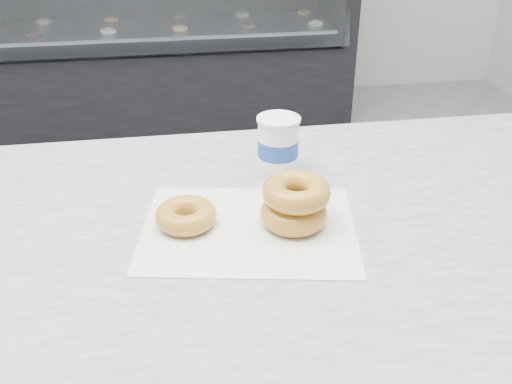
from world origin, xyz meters
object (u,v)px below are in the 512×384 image
coffee_cup (278,144)px  donut_single (186,215)px  donut_stack (295,203)px  display_case (147,42)px

coffee_cup → donut_single: bearing=-118.8°
donut_stack → display_case: bearing=96.1°
display_case → donut_single: size_ratio=24.13×
donut_single → donut_stack: (0.17, -0.02, 0.02)m
donut_single → coffee_cup: (0.18, 0.17, 0.04)m
donut_single → coffee_cup: 0.25m
donut_stack → coffee_cup: 0.19m
donut_stack → coffee_cup: (0.01, 0.19, 0.02)m
display_case → donut_stack: bearing=-83.9°
display_case → donut_stack: size_ratio=18.82×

